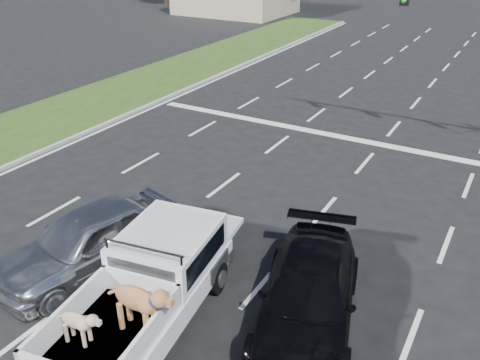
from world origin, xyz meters
name	(u,v)px	position (x,y,z in m)	size (l,w,h in m)	color
ground	(200,263)	(0.00, 0.00, 0.00)	(160.00, 160.00, 0.00)	black
road_markings	(304,167)	(0.00, 6.56, 0.01)	(17.75, 60.00, 0.01)	silver
grass_median_left	(61,116)	(-11.50, 6.00, 0.05)	(5.00, 60.00, 0.10)	#1F4013
curb_left	(102,126)	(-9.05, 6.00, 0.07)	(0.15, 60.00, 0.14)	#9A978D
pickup_truck	(147,290)	(0.33, -2.38, 0.94)	(2.72, 5.56, 2.00)	black
silver_sedan	(89,240)	(-2.22, -1.47, 0.81)	(1.91, 4.75, 1.62)	#A4A6AB
black_coupe	(308,295)	(3.17, -0.60, 0.70)	(1.97, 4.86, 1.41)	black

